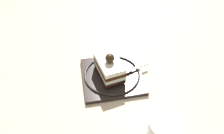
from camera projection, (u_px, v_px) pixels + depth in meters
name	position (u px, v px, depth m)	size (l,w,h in m)	color
ground_plane	(107.00, 86.00, 0.69)	(2.40, 2.40, 0.00)	#C7B392
dessert_plate	(112.00, 75.00, 0.71)	(0.24, 0.24, 0.02)	black
cake_slice	(109.00, 67.00, 0.68)	(0.07, 0.12, 0.09)	black
fork	(134.00, 69.00, 0.72)	(0.11, 0.02, 0.00)	silver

